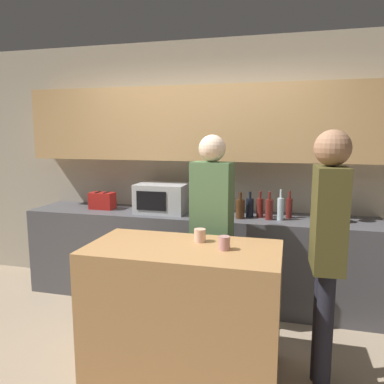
{
  "coord_description": "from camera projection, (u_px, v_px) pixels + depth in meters",
  "views": [
    {
      "loc": [
        0.91,
        -2.26,
        1.72
      ],
      "look_at": [
        0.21,
        0.42,
        1.29
      ],
      "focal_mm": 35.0,
      "sensor_mm": 36.0,
      "label": 1
    }
  ],
  "objects": [
    {
      "name": "ground_plane",
      "position": [
        149.0,
        379.0,
        2.65
      ],
      "size": [
        14.0,
        14.0,
        0.0
      ],
      "primitive_type": "plane",
      "color": "gray"
    },
    {
      "name": "back_wall",
      "position": [
        203.0,
        151.0,
        4.01
      ],
      "size": [
        6.4,
        0.4,
        2.7
      ],
      "color": "#B2A893",
      "rests_on": "ground_plane"
    },
    {
      "name": "back_counter",
      "position": [
        196.0,
        256.0,
        3.91
      ],
      "size": [
        3.6,
        0.62,
        0.91
      ],
      "color": "#4C4C51",
      "rests_on": "ground_plane"
    },
    {
      "name": "kitchen_island",
      "position": [
        183.0,
        309.0,
        2.7
      ],
      "size": [
        1.36,
        0.7,
        0.94
      ],
      "color": "#B27F4C",
      "rests_on": "ground_plane"
    },
    {
      "name": "microwave",
      "position": [
        162.0,
        198.0,
        3.91
      ],
      "size": [
        0.52,
        0.39,
        0.3
      ],
      "color": "#B7BABC",
      "rests_on": "back_counter"
    },
    {
      "name": "toaster",
      "position": [
        102.0,
        201.0,
        4.09
      ],
      "size": [
        0.26,
        0.16,
        0.18
      ],
      "color": "#B21E19",
      "rests_on": "back_counter"
    },
    {
      "name": "potted_plant",
      "position": [
        343.0,
        201.0,
        3.46
      ],
      "size": [
        0.14,
        0.14,
        0.4
      ],
      "color": "silver",
      "rests_on": "back_counter"
    },
    {
      "name": "bottle_0",
      "position": [
        240.0,
        208.0,
        3.62
      ],
      "size": [
        0.09,
        0.09,
        0.26
      ],
      "color": "#472814",
      "rests_on": "back_counter"
    },
    {
      "name": "bottle_1",
      "position": [
        250.0,
        207.0,
        3.68
      ],
      "size": [
        0.08,
        0.08,
        0.26
      ],
      "color": "black",
      "rests_on": "back_counter"
    },
    {
      "name": "bottle_2",
      "position": [
        260.0,
        207.0,
        3.67
      ],
      "size": [
        0.07,
        0.07,
        0.26
      ],
      "color": "maroon",
      "rests_on": "back_counter"
    },
    {
      "name": "bottle_3",
      "position": [
        269.0,
        209.0,
        3.57
      ],
      "size": [
        0.07,
        0.07,
        0.27
      ],
      "color": "maroon",
      "rests_on": "back_counter"
    },
    {
      "name": "bottle_4",
      "position": [
        280.0,
        208.0,
        3.55
      ],
      "size": [
        0.06,
        0.06,
        0.29
      ],
      "color": "silver",
      "rests_on": "back_counter"
    },
    {
      "name": "bottle_5",
      "position": [
        289.0,
        208.0,
        3.65
      ],
      "size": [
        0.06,
        0.06,
        0.26
      ],
      "color": "maroon",
      "rests_on": "back_counter"
    },
    {
      "name": "cup_0",
      "position": [
        200.0,
        235.0,
        2.73
      ],
      "size": [
        0.09,
        0.09,
        0.1
      ],
      "color": "beige",
      "rests_on": "kitchen_island"
    },
    {
      "name": "cup_1",
      "position": [
        224.0,
        243.0,
        2.54
      ],
      "size": [
        0.08,
        0.08,
        0.09
      ],
      "color": "tan",
      "rests_on": "kitchen_island"
    },
    {
      "name": "person_left",
      "position": [
        328.0,
        239.0,
        2.41
      ],
      "size": [
        0.23,
        0.35,
        1.75
      ],
      "rotation": [
        0.0,
        0.0,
        -4.66
      ],
      "color": "black",
      "rests_on": "ground_plane"
    },
    {
      "name": "person_center",
      "position": [
        212.0,
        217.0,
        3.18
      ],
      "size": [
        0.36,
        0.23,
        1.72
      ],
      "rotation": [
        0.0,
        0.0,
        -3.27
      ],
      "color": "black",
      "rests_on": "ground_plane"
    }
  ]
}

